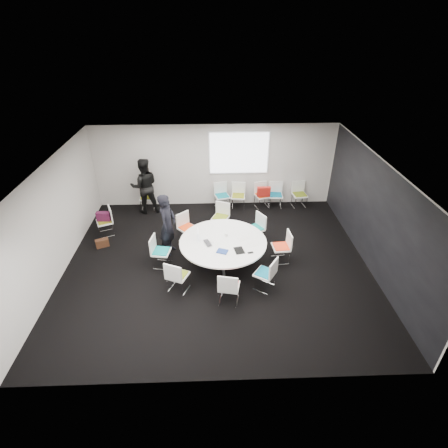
{
  "coord_description": "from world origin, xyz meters",
  "views": [
    {
      "loc": [
        -0.08,
        -7.49,
        5.78
      ],
      "look_at": [
        0.2,
        0.4,
        1.0
      ],
      "focal_mm": 28.0,
      "sensor_mm": 36.0,
      "label": 1
    }
  ],
  "objects_px": {
    "chair_ring_a": "(281,252)",
    "chair_back_e": "(299,199)",
    "chair_ring_c": "(221,222)",
    "laptop": "(209,243)",
    "person_main": "(168,225)",
    "chair_ring_b": "(255,234)",
    "chair_back_a": "(222,200)",
    "person_back": "(145,186)",
    "brown_bag": "(102,243)",
    "chair_person_back": "(148,202)",
    "chair_ring_e": "(161,257)",
    "chair_ring_g": "(229,292)",
    "chair_ring_h": "(265,279)",
    "chair_back_b": "(238,201)",
    "chair_ring_d": "(188,233)",
    "cup": "(226,234)",
    "maroon_bag": "(103,216)",
    "chair_back_d": "(275,200)",
    "chair_back_c": "(262,200)",
    "chair_ring_f": "(178,281)",
    "chair_spare_left": "(106,226)"
  },
  "relations": [
    {
      "from": "chair_person_back",
      "to": "chair_ring_d",
      "type": "bearing_deg",
      "value": 122.31
    },
    {
      "from": "person_main",
      "to": "chair_person_back",
      "type": "bearing_deg",
      "value": 36.74
    },
    {
      "from": "cup",
      "to": "chair_ring_e",
      "type": "bearing_deg",
      "value": -171.58
    },
    {
      "from": "chair_ring_d",
      "to": "chair_back_b",
      "type": "height_order",
      "value": "same"
    },
    {
      "from": "chair_ring_d",
      "to": "chair_ring_e",
      "type": "bearing_deg",
      "value": 18.59
    },
    {
      "from": "chair_spare_left",
      "to": "person_back",
      "type": "xyz_separation_m",
      "value": [
        1.01,
        1.4,
        0.66
      ]
    },
    {
      "from": "chair_back_b",
      "to": "chair_ring_g",
      "type": "bearing_deg",
      "value": 89.56
    },
    {
      "from": "chair_ring_a",
      "to": "chair_back_e",
      "type": "height_order",
      "value": "same"
    },
    {
      "from": "chair_ring_d",
      "to": "laptop",
      "type": "xyz_separation_m",
      "value": [
        0.65,
        -1.21,
        0.47
      ]
    },
    {
      "from": "chair_ring_g",
      "to": "brown_bag",
      "type": "height_order",
      "value": "chair_ring_g"
    },
    {
      "from": "chair_ring_c",
      "to": "chair_back_d",
      "type": "distance_m",
      "value": 2.42
    },
    {
      "from": "chair_ring_a",
      "to": "chair_back_a",
      "type": "distance_m",
      "value": 3.43
    },
    {
      "from": "chair_back_b",
      "to": "person_back",
      "type": "bearing_deg",
      "value": 8.84
    },
    {
      "from": "chair_person_back",
      "to": "maroon_bag",
      "type": "xyz_separation_m",
      "value": [
        -1.02,
        -1.57,
        0.34
      ]
    },
    {
      "from": "chair_ring_d",
      "to": "chair_back_c",
      "type": "relative_size",
      "value": 1.0
    },
    {
      "from": "chair_ring_b",
      "to": "chair_back_d",
      "type": "relative_size",
      "value": 1.0
    },
    {
      "from": "chair_back_b",
      "to": "maroon_bag",
      "type": "distance_m",
      "value": 4.41
    },
    {
      "from": "chair_back_c",
      "to": "chair_back_b",
      "type": "bearing_deg",
      "value": -15.89
    },
    {
      "from": "chair_person_back",
      "to": "cup",
      "type": "bearing_deg",
      "value": 127.64
    },
    {
      "from": "brown_bag",
      "to": "chair_ring_f",
      "type": "bearing_deg",
      "value": -39.66
    },
    {
      "from": "chair_ring_g",
      "to": "chair_back_e",
      "type": "bearing_deg",
      "value": 71.56
    },
    {
      "from": "chair_person_back",
      "to": "maroon_bag",
      "type": "bearing_deg",
      "value": 53.43
    },
    {
      "from": "chair_back_b",
      "to": "brown_bag",
      "type": "xyz_separation_m",
      "value": [
        -4.07,
        -2.21,
        -0.16
      ]
    },
    {
      "from": "chair_ring_c",
      "to": "laptop",
      "type": "relative_size",
      "value": 2.64
    },
    {
      "from": "chair_ring_e",
      "to": "chair_ring_g",
      "type": "xyz_separation_m",
      "value": [
        1.71,
        -1.42,
        0.0
      ]
    },
    {
      "from": "chair_ring_e",
      "to": "person_main",
      "type": "height_order",
      "value": "person_main"
    },
    {
      "from": "person_main",
      "to": "chair_ring_b",
      "type": "bearing_deg",
      "value": -64.73
    },
    {
      "from": "chair_back_e",
      "to": "person_main",
      "type": "height_order",
      "value": "person_main"
    },
    {
      "from": "chair_ring_d",
      "to": "brown_bag",
      "type": "height_order",
      "value": "chair_ring_d"
    },
    {
      "from": "chair_back_e",
      "to": "chair_spare_left",
      "type": "distance_m",
      "value": 6.41
    },
    {
      "from": "person_back",
      "to": "chair_ring_a",
      "type": "bearing_deg",
      "value": 131.38
    },
    {
      "from": "chair_ring_a",
      "to": "chair_ring_f",
      "type": "bearing_deg",
      "value": 107.15
    },
    {
      "from": "person_back",
      "to": "chair_back_b",
      "type": "bearing_deg",
      "value": 169.9
    },
    {
      "from": "chair_back_d",
      "to": "maroon_bag",
      "type": "height_order",
      "value": "chair_back_d"
    },
    {
      "from": "person_main",
      "to": "brown_bag",
      "type": "bearing_deg",
      "value": 96.28
    },
    {
      "from": "brown_bag",
      "to": "chair_back_d",
      "type": "bearing_deg",
      "value": 22.66
    },
    {
      "from": "brown_bag",
      "to": "maroon_bag",
      "type": "bearing_deg",
      "value": 94.13
    },
    {
      "from": "person_main",
      "to": "chair_back_b",
      "type": "bearing_deg",
      "value": -24.16
    },
    {
      "from": "chair_ring_e",
      "to": "chair_back_c",
      "type": "xyz_separation_m",
      "value": [
        3.08,
        3.18,
        0.0
      ]
    },
    {
      "from": "chair_ring_c",
      "to": "chair_ring_d",
      "type": "bearing_deg",
      "value": 53.2
    },
    {
      "from": "chair_person_back",
      "to": "chair_ring_c",
      "type": "bearing_deg",
      "value": 145.73
    },
    {
      "from": "chair_back_a",
      "to": "person_back",
      "type": "bearing_deg",
      "value": -11.62
    },
    {
      "from": "chair_ring_e",
      "to": "cup",
      "type": "xyz_separation_m",
      "value": [
        1.72,
        0.25,
        0.5
      ]
    },
    {
      "from": "chair_back_b",
      "to": "laptop",
      "type": "relative_size",
      "value": 2.64
    },
    {
      "from": "chair_ring_b",
      "to": "chair_ring_d",
      "type": "relative_size",
      "value": 1.0
    },
    {
      "from": "chair_ring_h",
      "to": "chair_back_e",
      "type": "height_order",
      "value": "same"
    },
    {
      "from": "chair_ring_h",
      "to": "person_main",
      "type": "relative_size",
      "value": 0.49
    },
    {
      "from": "chair_ring_f",
      "to": "chair_spare_left",
      "type": "xyz_separation_m",
      "value": [
        -2.36,
        2.61,
        0.0
      ]
    },
    {
      "from": "chair_ring_g",
      "to": "laptop",
      "type": "height_order",
      "value": "chair_ring_g"
    },
    {
      "from": "chair_ring_b",
      "to": "person_main",
      "type": "height_order",
      "value": "person_main"
    }
  ]
}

